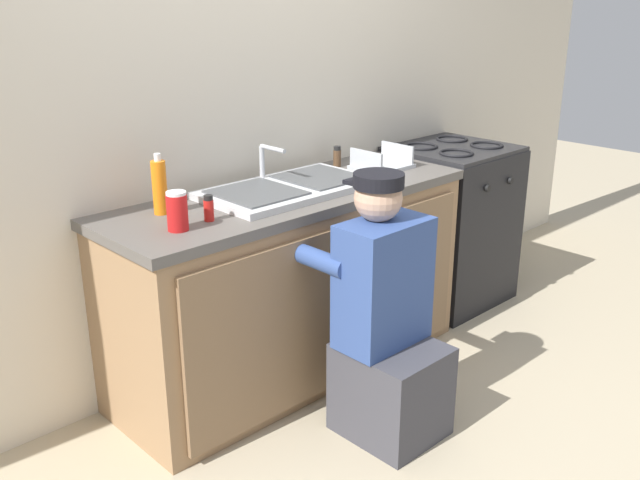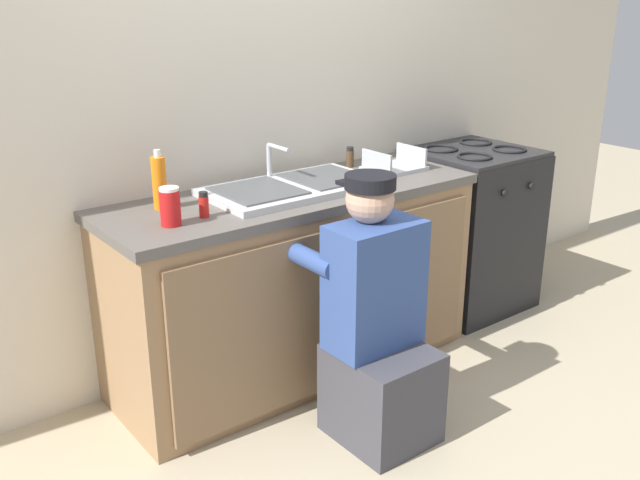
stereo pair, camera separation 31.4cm
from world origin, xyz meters
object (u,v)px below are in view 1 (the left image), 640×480
at_px(stove_range, 449,224).
at_px(spice_bottle_red, 209,208).
at_px(sink_double_basin, 289,187).
at_px(soda_cup_red, 177,211).
at_px(plumber_person, 386,330).
at_px(dish_rack_tray, 382,164).
at_px(spice_bottle_pepper, 337,157).
at_px(soap_bottle_orange, 160,187).

bearing_deg(stove_range, spice_bottle_red, -176.85).
height_order(sink_double_basin, soda_cup_red, sink_double_basin).
relative_size(stove_range, soda_cup_red, 6.16).
bearing_deg(sink_double_basin, spice_bottle_red, -169.04).
bearing_deg(spice_bottle_red, plumber_person, -49.92).
xyz_separation_m(soda_cup_red, spice_bottle_red, (0.15, 0.01, -0.02)).
relative_size(dish_rack_tray, soda_cup_red, 1.84).
distance_m(sink_double_basin, plumber_person, 0.79).
bearing_deg(plumber_person, spice_bottle_pepper, 56.66).
bearing_deg(soap_bottle_orange, stove_range, -3.60).
height_order(dish_rack_tray, spice_bottle_red, dish_rack_tray).
height_order(stove_range, spice_bottle_pepper, spice_bottle_pepper).
distance_m(dish_rack_tray, spice_bottle_pepper, 0.23).
relative_size(soda_cup_red, spice_bottle_red, 1.45).
bearing_deg(spice_bottle_pepper, plumber_person, -123.34).
relative_size(plumber_person, spice_bottle_red, 10.52).
bearing_deg(soda_cup_red, spice_bottle_pepper, 14.42).
relative_size(stove_range, spice_bottle_pepper, 8.92).
bearing_deg(spice_bottle_red, spice_bottle_pepper, 15.81).
bearing_deg(stove_range, spice_bottle_pepper, 165.93).
bearing_deg(sink_double_basin, spice_bottle_pepper, 20.58).
bearing_deg(dish_rack_tray, soap_bottle_orange, 174.50).
relative_size(soda_cup_red, spice_bottle_pepper, 1.45).
relative_size(dish_rack_tray, spice_bottle_pepper, 2.67).
bearing_deg(soda_cup_red, soap_bottle_orange, 73.64).
bearing_deg(plumber_person, dish_rack_tray, 43.34).
distance_m(soda_cup_red, spice_bottle_red, 0.15).
bearing_deg(sink_double_basin, soap_bottle_orange, 169.20).
height_order(dish_rack_tray, soda_cup_red, soda_cup_red).
xyz_separation_m(stove_range, dish_rack_tray, (-0.61, -0.00, 0.46)).
height_order(soda_cup_red, spice_bottle_pepper, soda_cup_red).
height_order(plumber_person, dish_rack_tray, plumber_person).
height_order(sink_double_basin, soap_bottle_orange, soap_bottle_orange).
distance_m(stove_range, soda_cup_red, 1.97).
bearing_deg(plumber_person, soda_cup_red, 138.98).
height_order(sink_double_basin, dish_rack_tray, sink_double_basin).
distance_m(sink_double_basin, dish_rack_tray, 0.62).
height_order(soap_bottle_orange, spice_bottle_pepper, soap_bottle_orange).
xyz_separation_m(plumber_person, soda_cup_red, (-0.61, 0.53, 0.52)).
distance_m(sink_double_basin, spice_bottle_pepper, 0.53).
relative_size(stove_range, soap_bottle_orange, 3.75).
relative_size(dish_rack_tray, soap_bottle_orange, 1.12).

